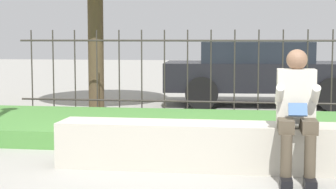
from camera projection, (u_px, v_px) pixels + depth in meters
ground_plane at (168, 167)px, 6.14m from camera, size 60.00×60.00×0.00m
stone_bench at (204, 148)px, 6.06m from camera, size 3.17×0.55×0.49m
person_seated_reader at (297, 108)px, 5.56m from camera, size 0.42×0.73×1.29m
grass_berm at (188, 128)px, 8.09m from camera, size 8.44×2.58×0.23m
iron_fence at (199, 73)px, 9.65m from camera, size 6.44×0.03×1.55m
car_parked_center at (261, 71)px, 11.72m from camera, size 4.17×2.06×1.33m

